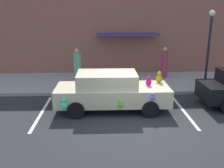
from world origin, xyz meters
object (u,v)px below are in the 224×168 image
plush_covered_car (111,91)px  pedestrian_walking_past (164,64)px  pedestrian_near_shopfront (77,67)px  teddy_bear_on_sidewalk (138,82)px  street_lamp_post (209,42)px

plush_covered_car → pedestrian_walking_past: 5.43m
pedestrian_walking_past → pedestrian_near_shopfront: bearing=-169.0°
plush_covered_car → teddy_bear_on_sidewalk: 2.97m
teddy_bear_on_sidewalk → pedestrian_walking_past: (1.73, 1.83, 0.53)m
teddy_bear_on_sidewalk → plush_covered_car: bearing=-119.9°
street_lamp_post → pedestrian_walking_past: street_lamp_post is taller
street_lamp_post → teddy_bear_on_sidewalk: bearing=174.6°
plush_covered_car → pedestrian_walking_past: pedestrian_walking_past is taller
pedestrian_near_shopfront → street_lamp_post: bearing=-10.5°
teddy_bear_on_sidewalk → pedestrian_near_shopfront: size_ratio=0.33×
plush_covered_car → teddy_bear_on_sidewalk: size_ratio=7.36×
plush_covered_car → street_lamp_post: bearing=25.2°
street_lamp_post → pedestrian_walking_past: 3.04m
plush_covered_car → pedestrian_near_shopfront: 3.83m
teddy_bear_on_sidewalk → street_lamp_post: (3.29, -0.31, 2.03)m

